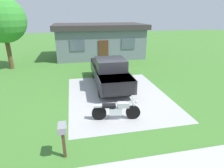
# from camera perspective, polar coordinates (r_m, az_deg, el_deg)

# --- Properties ---
(ground_plane) EXTENTS (80.00, 80.00, 0.00)m
(ground_plane) POSITION_cam_1_polar(r_m,az_deg,el_deg) (11.12, 1.80, -3.61)
(ground_plane) COLOR #437A2F
(driveway_pad) EXTENTS (5.68, 7.26, 0.01)m
(driveway_pad) POSITION_cam_1_polar(r_m,az_deg,el_deg) (11.12, 1.80, -3.59)
(driveway_pad) COLOR #AEAEAE
(driveway_pad) RESTS_ON ground
(motorcycle) EXTENTS (2.20, 0.72, 1.09)m
(motorcycle) POSITION_cam_1_polar(r_m,az_deg,el_deg) (8.59, 1.38, -7.88)
(motorcycle) COLOR black
(motorcycle) RESTS_ON ground
(pickup_truck) EXTENTS (2.06, 5.65, 1.90)m
(pickup_truck) POSITION_cam_1_polar(r_m,az_deg,el_deg) (12.51, -0.79, 3.87)
(pickup_truck) COLOR black
(pickup_truck) RESTS_ON ground
(mailbox) EXTENTS (0.26, 0.48, 1.26)m
(mailbox) POSITION_cam_1_polar(r_m,az_deg,el_deg) (6.46, -14.76, -14.00)
(mailbox) COLOR #4C3823
(mailbox) RESTS_ON ground
(shade_tree) EXTENTS (3.65, 3.65, 5.89)m
(shade_tree) POSITION_cam_1_polar(r_m,az_deg,el_deg) (18.24, -30.21, 16.39)
(shade_tree) COLOR brown
(shade_tree) RESTS_ON ground
(neighbor_house) EXTENTS (9.60, 5.60, 3.50)m
(neighbor_house) POSITION_cam_1_polar(r_m,az_deg,el_deg) (21.23, -3.80, 13.15)
(neighbor_house) COLOR slate
(neighbor_house) RESTS_ON ground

